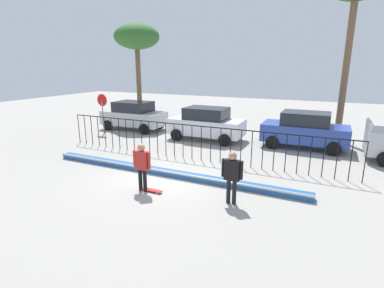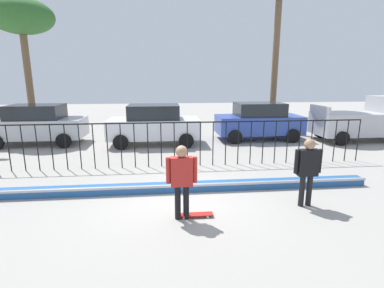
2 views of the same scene
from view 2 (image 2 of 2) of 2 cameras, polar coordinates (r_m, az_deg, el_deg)
name	(u,v)px [view 2 (image 2 of 2)]	position (r m, az deg, el deg)	size (l,w,h in m)	color
ground_plane	(179,199)	(7.77, -2.49, -10.79)	(60.00, 60.00, 0.00)	#9E9991
bowl_coping_ledge	(178,187)	(8.23, -2.73, -8.49)	(11.00, 0.40, 0.27)	#235699
perimeter_fence	(174,139)	(10.26, -3.53, 1.01)	(14.04, 0.04, 1.62)	black
skateboarder	(182,176)	(6.38, -2.05, -6.29)	(0.69, 0.26, 1.70)	black
skateboard	(196,215)	(6.81, 0.72, -13.77)	(0.80, 0.20, 0.07)	#A51E19
camera_operator	(308,166)	(7.56, 21.89, -4.12)	(0.69, 0.26, 1.71)	black
parked_car_silver	(37,124)	(15.63, -28.25, 3.45)	(4.30, 2.12, 1.90)	#B7BABF
parked_car_white	(154,124)	(13.90, -7.52, 3.89)	(4.30, 2.12, 1.90)	silver
parked_car_blue	(259,121)	(15.30, 13.03, 4.48)	(4.30, 2.12, 1.90)	#2D479E
pickup_truck	(366,120)	(17.07, 31.17, 4.02)	(4.70, 2.12, 2.24)	#B7B7BC
palm_tree_short	(21,19)	(18.45, -30.67, 20.53)	(3.26, 3.26, 7.13)	brown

